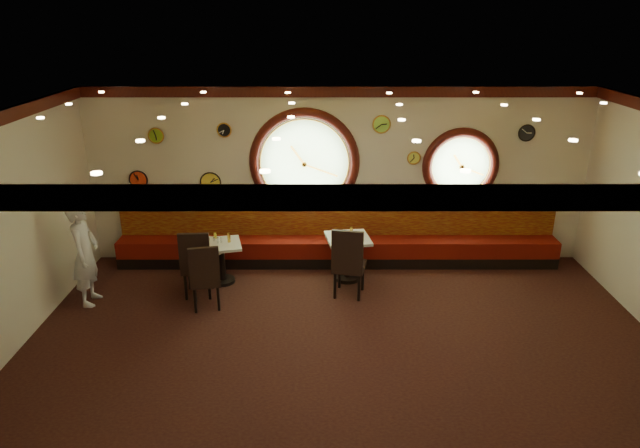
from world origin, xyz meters
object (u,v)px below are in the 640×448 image
(chair_c, at_px, (348,259))
(condiment_b_salt, at_px, (209,241))
(condiment_a_pepper, at_px, (221,240))
(condiment_c_pepper, at_px, (349,235))
(chair_b, at_px, (196,260))
(condiment_a_bottle, at_px, (229,238))
(condiment_b_bottle, at_px, (215,237))
(chair_a, at_px, (205,273))
(condiment_a_salt, at_px, (218,240))
(condiment_b_pepper, at_px, (214,241))
(waiter, at_px, (85,254))
(table_a, at_px, (222,258))
(table_b, at_px, (213,257))
(condiment_c_salt, at_px, (343,234))
(condiment_c_bottle, at_px, (351,231))
(table_c, at_px, (348,253))

(chair_c, xyz_separation_m, condiment_b_salt, (-2.35, 0.67, 0.03))
(condiment_a_pepper, bearing_deg, condiment_c_pepper, 2.58)
(chair_b, height_order, condiment_a_bottle, chair_b)
(condiment_b_bottle, bearing_deg, chair_a, -88.45)
(condiment_a_salt, distance_m, condiment_a_bottle, 0.19)
(chair_a, relative_size, condiment_b_pepper, 6.02)
(condiment_a_salt, relative_size, condiment_a_bottle, 0.60)
(chair_c, distance_m, condiment_b_pepper, 2.35)
(condiment_a_salt, xyz_separation_m, condiment_c_pepper, (2.21, 0.11, 0.06))
(waiter, bearing_deg, table_a, -72.12)
(table_b, xyz_separation_m, condiment_a_bottle, (0.31, -0.05, 0.39))
(table_a, height_order, condiment_b_bottle, condiment_b_bottle)
(table_a, distance_m, condiment_a_bottle, 0.38)
(condiment_c_salt, bearing_deg, condiment_c_pepper, -24.79)
(condiment_b_pepper, distance_m, waiter, 2.05)
(chair_b, relative_size, condiment_c_bottle, 4.24)
(chair_b, relative_size, condiment_a_salt, 7.17)
(table_b, xyz_separation_m, condiment_c_bottle, (2.39, 0.06, 0.45))
(condiment_b_bottle, bearing_deg, table_a, -58.67)
(condiment_c_salt, relative_size, condiment_a_pepper, 1.02)
(chair_c, xyz_separation_m, condiment_c_pepper, (0.04, 0.67, 0.15))
(table_b, relative_size, condiment_b_salt, 8.46)
(chair_b, bearing_deg, condiment_a_bottle, 50.28)
(condiment_b_pepper, bearing_deg, condiment_a_salt, -52.17)
(table_c, relative_size, condiment_b_salt, 8.98)
(table_b, bearing_deg, condiment_a_bottle, -9.94)
(chair_a, height_order, condiment_c_salt, chair_a)
(condiment_a_pepper, relative_size, condiment_c_pepper, 1.02)
(table_b, relative_size, condiment_a_salt, 7.73)
(chair_c, relative_size, condiment_b_pepper, 6.64)
(table_a, xyz_separation_m, chair_c, (2.13, -0.56, 0.23))
(chair_a, relative_size, condiment_a_bottle, 4.03)
(condiment_a_bottle, xyz_separation_m, condiment_b_bottle, (-0.26, 0.15, -0.05))
(condiment_a_salt, distance_m, condiment_c_bottle, 2.27)
(chair_b, bearing_deg, condiment_c_bottle, 12.59)
(condiment_b_salt, xyz_separation_m, condiment_b_pepper, (0.09, -0.01, 0.01))
(condiment_b_bottle, bearing_deg, condiment_a_bottle, -30.60)
(table_c, distance_m, condiment_a_salt, 2.22)
(condiment_b_salt, relative_size, condiment_c_bottle, 0.54)
(condiment_a_pepper, relative_size, condiment_b_bottle, 0.55)
(table_c, height_order, condiment_a_pepper, condiment_a_pepper)
(table_b, relative_size, condiment_a_bottle, 4.61)
(chair_a, bearing_deg, chair_b, 105.35)
(condiment_b_bottle, bearing_deg, waiter, -153.80)
(condiment_b_bottle, relative_size, condiment_c_bottle, 1.00)
(condiment_b_salt, height_order, waiter, waiter)
(table_c, height_order, condiment_c_salt, condiment_c_salt)
(chair_a, distance_m, waiter, 1.93)
(condiment_c_pepper, bearing_deg, chair_b, -165.04)
(chair_a, xyz_separation_m, condiment_b_bottle, (-0.03, 1.17, 0.13))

